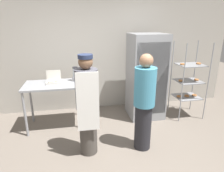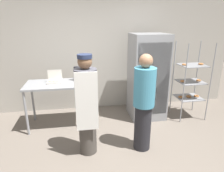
{
  "view_description": "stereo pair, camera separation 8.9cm",
  "coord_description": "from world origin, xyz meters",
  "px_view_note": "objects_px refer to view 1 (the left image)",
  "views": [
    {
      "loc": [
        -0.58,
        -2.46,
        2.03
      ],
      "look_at": [
        0.02,
        0.67,
        1.0
      ],
      "focal_mm": 32.0,
      "sensor_mm": 36.0,
      "label": 1
    },
    {
      "loc": [
        -0.49,
        -2.48,
        2.03
      ],
      "look_at": [
        0.02,
        0.67,
        1.0
      ],
      "focal_mm": 32.0,
      "sensor_mm": 36.0,
      "label": 2
    }
  ],
  "objects_px": {
    "baking_rack": "(189,81)",
    "person_customer": "(144,103)",
    "donut_box": "(53,81)",
    "person_baker": "(87,105)",
    "blender_pitcher": "(75,75)",
    "refrigerator": "(146,77)"
  },
  "relations": [
    {
      "from": "refrigerator",
      "to": "person_customer",
      "type": "xyz_separation_m",
      "value": [
        -0.46,
        -1.17,
        -0.09
      ]
    },
    {
      "from": "baking_rack",
      "to": "person_customer",
      "type": "relative_size",
      "value": 1.03
    },
    {
      "from": "person_baker",
      "to": "donut_box",
      "type": "bearing_deg",
      "value": 119.57
    },
    {
      "from": "refrigerator",
      "to": "donut_box",
      "type": "relative_size",
      "value": 6.58
    },
    {
      "from": "blender_pitcher",
      "to": "person_baker",
      "type": "xyz_separation_m",
      "value": [
        0.15,
        -1.12,
        -0.19
      ]
    },
    {
      "from": "donut_box",
      "to": "person_customer",
      "type": "bearing_deg",
      "value": -35.38
    },
    {
      "from": "refrigerator",
      "to": "baking_rack",
      "type": "distance_m",
      "value": 0.93
    },
    {
      "from": "donut_box",
      "to": "person_baker",
      "type": "xyz_separation_m",
      "value": [
        0.57,
        -1.0,
        -0.11
      ]
    },
    {
      "from": "blender_pitcher",
      "to": "person_customer",
      "type": "bearing_deg",
      "value": -47.99
    },
    {
      "from": "person_baker",
      "to": "person_customer",
      "type": "height_order",
      "value": "person_baker"
    },
    {
      "from": "refrigerator",
      "to": "person_baker",
      "type": "bearing_deg",
      "value": -139.94
    },
    {
      "from": "blender_pitcher",
      "to": "donut_box",
      "type": "bearing_deg",
      "value": -164.6
    },
    {
      "from": "person_customer",
      "to": "blender_pitcher",
      "type": "bearing_deg",
      "value": 132.01
    },
    {
      "from": "refrigerator",
      "to": "person_baker",
      "type": "distance_m",
      "value": 1.76
    },
    {
      "from": "donut_box",
      "to": "person_customer",
      "type": "height_order",
      "value": "person_customer"
    },
    {
      "from": "blender_pitcher",
      "to": "person_customer",
      "type": "distance_m",
      "value": 1.56
    },
    {
      "from": "person_baker",
      "to": "blender_pitcher",
      "type": "bearing_deg",
      "value": 97.49
    },
    {
      "from": "baking_rack",
      "to": "person_customer",
      "type": "distance_m",
      "value": 1.68
    },
    {
      "from": "baking_rack",
      "to": "person_baker",
      "type": "xyz_separation_m",
      "value": [
        -2.25,
        -0.95,
        0.03
      ]
    },
    {
      "from": "baking_rack",
      "to": "person_baker",
      "type": "relative_size",
      "value": 1.03
    },
    {
      "from": "donut_box",
      "to": "person_customer",
      "type": "xyz_separation_m",
      "value": [
        1.46,
        -1.04,
        -0.14
      ]
    },
    {
      "from": "baking_rack",
      "to": "donut_box",
      "type": "bearing_deg",
      "value": 179.0
    }
  ]
}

